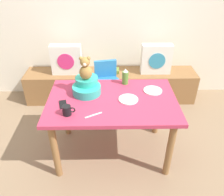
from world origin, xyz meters
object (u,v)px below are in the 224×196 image
object	(u,v)px
teddy_bear	(85,69)
cell_phone	(63,104)
dining_table	(112,108)
coffee_mug	(67,110)
highchair	(107,83)
dinner_plate_far	(128,99)
ketchup_bottle	(125,77)
infant_seat_teal	(87,86)
pillow_floral_right	(156,59)
pillow_floral_left	(66,60)
dinner_plate_near	(153,91)
book_stack	(112,71)

from	to	relation	value
teddy_bear	cell_phone	bearing A→B (deg)	-133.57
dining_table	teddy_bear	xyz separation A→B (m)	(-0.27, 0.14, 0.38)
dining_table	cell_phone	distance (m)	0.51
teddy_bear	coffee_mug	distance (m)	0.48
highchair	dinner_plate_far	bearing A→B (deg)	-73.42
dining_table	dinner_plate_far	xyz separation A→B (m)	(0.17, -0.01, 0.11)
ketchup_bottle	cell_phone	xyz separation A→B (m)	(-0.64, -0.42, -0.08)
ketchup_bottle	dinner_plate_far	distance (m)	0.35
dining_table	infant_seat_teal	distance (m)	0.35
pillow_floral_right	dining_table	distance (m)	1.33
pillow_floral_left	dinner_plate_far	world-z (taller)	pillow_floral_left
highchair	infant_seat_teal	world-z (taller)	infant_seat_teal
dining_table	ketchup_bottle	world-z (taller)	ketchup_bottle
ketchup_bottle	dinner_plate_near	world-z (taller)	ketchup_bottle
pillow_floral_left	highchair	bearing A→B (deg)	-35.10
pillow_floral_left	infant_seat_teal	world-z (taller)	same
book_stack	highchair	xyz separation A→B (m)	(-0.08, -0.44, 0.03)
cell_phone	dinner_plate_far	bearing A→B (deg)	-7.94
teddy_bear	cell_phone	distance (m)	0.42
pillow_floral_right	infant_seat_teal	world-z (taller)	same
pillow_floral_left	dinner_plate_near	world-z (taller)	pillow_floral_left
book_stack	cell_phone	xyz separation A→B (m)	(-0.51, -1.26, 0.26)
dining_table	infant_seat_teal	world-z (taller)	infant_seat_teal
dinner_plate_near	cell_phone	distance (m)	0.96
dinner_plate_far	infant_seat_teal	bearing A→B (deg)	160.32
dinner_plate_near	dinner_plate_far	distance (m)	0.32
dining_table	highchair	bearing A→B (deg)	94.46
dinner_plate_near	cell_phone	world-z (taller)	dinner_plate_near
dinner_plate_far	book_stack	bearing A→B (deg)	96.79
book_stack	dinner_plate_near	xyz separation A→B (m)	(0.42, -1.02, 0.26)
pillow_floral_left	coffee_mug	bearing A→B (deg)	-80.65
dining_table	coffee_mug	size ratio (longest dim) A/B	11.04
pillow_floral_right	teddy_bear	xyz separation A→B (m)	(-0.93, -1.01, 0.34)
book_stack	cell_phone	size ratio (longest dim) A/B	1.39
pillow_floral_right	coffee_mug	bearing A→B (deg)	-127.79
dining_table	coffee_mug	xyz separation A→B (m)	(-0.42, -0.25, 0.15)
dining_table	dinner_plate_near	xyz separation A→B (m)	(0.44, 0.15, 0.11)
dining_table	ketchup_bottle	xyz separation A→B (m)	(0.15, 0.33, 0.19)
pillow_floral_right	highchair	world-z (taller)	pillow_floral_right
teddy_bear	dinner_plate_far	xyz separation A→B (m)	(0.43, -0.15, -0.27)
pillow_floral_left	teddy_bear	xyz separation A→B (m)	(0.38, -1.01, 0.34)
pillow_floral_right	book_stack	size ratio (longest dim) A/B	2.20
cell_phone	teddy_bear	bearing A→B (deg)	31.77
book_stack	infant_seat_teal	bearing A→B (deg)	-105.81
highchair	teddy_bear	world-z (taller)	teddy_bear
ketchup_bottle	dining_table	bearing A→B (deg)	-115.19
pillow_floral_left	ketchup_bottle	xyz separation A→B (m)	(0.80, -0.82, 0.15)
pillow_floral_right	dining_table	world-z (taller)	pillow_floral_right
pillow_floral_left	cell_phone	xyz separation A→B (m)	(0.16, -1.24, 0.06)
coffee_mug	infant_seat_teal	bearing A→B (deg)	68.93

